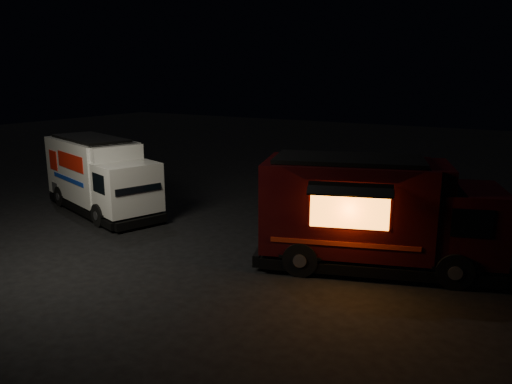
% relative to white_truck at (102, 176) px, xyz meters
% --- Properties ---
extents(ground, '(80.00, 80.00, 0.00)m').
position_rel_white_truck_xyz_m(ground, '(4.82, -1.19, -1.39)').
color(ground, black).
rests_on(ground, ground).
extents(white_truck, '(6.48, 3.90, 2.78)m').
position_rel_white_truck_xyz_m(white_truck, '(0.00, 0.00, 0.00)').
color(white_truck, silver).
rests_on(white_truck, ground).
extents(red_truck, '(6.86, 4.33, 3.00)m').
position_rel_white_truck_xyz_m(red_truck, '(10.69, -0.11, 0.11)').
color(red_truck, '#340A09').
rests_on(red_truck, ground).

